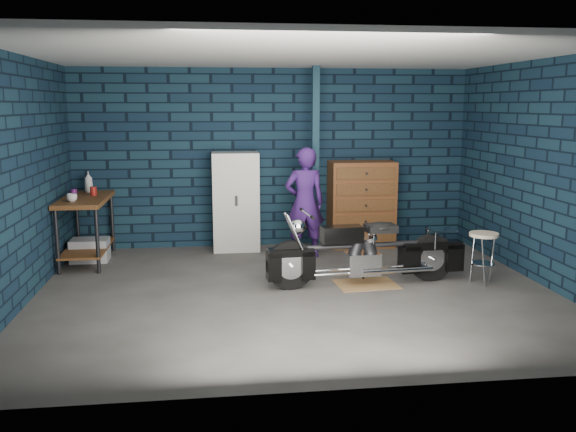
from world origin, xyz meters
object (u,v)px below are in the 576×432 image
object	(u,v)px
locker	(236,202)
tool_chest	(361,204)
workbench	(87,230)
person	(305,203)
motorcycle	(367,247)
shop_stool	(483,258)
storage_bin	(90,250)

from	to	relation	value
locker	tool_chest	size ratio (longest dim) A/B	1.12
workbench	person	bearing A→B (deg)	-1.55
motorcycle	person	xyz separation A→B (m)	(-0.53, 1.47, 0.32)
person	shop_stool	world-z (taller)	person
locker	motorcycle	bearing A→B (deg)	-53.75
locker	shop_stool	xyz separation A→B (m)	(2.90, -2.18, -0.42)
motorcycle	storage_bin	world-z (taller)	motorcycle
motorcycle	storage_bin	bearing A→B (deg)	151.43
locker	shop_stool	size ratio (longest dim) A/B	2.31
tool_chest	shop_stool	world-z (taller)	tool_chest
storage_bin	locker	xyz separation A→B (m)	(2.06, 0.44, 0.58)
locker	shop_stool	world-z (taller)	locker
shop_stool	storage_bin	bearing A→B (deg)	160.70
workbench	storage_bin	size ratio (longest dim) A/B	2.76
shop_stool	tool_chest	bearing A→B (deg)	114.08
storage_bin	person	bearing A→B (deg)	-2.32
tool_chest	storage_bin	bearing A→B (deg)	-173.70
workbench	locker	bearing A→B (deg)	13.00
locker	shop_stool	bearing A→B (deg)	-36.91
motorcycle	locker	world-z (taller)	locker
person	workbench	bearing A→B (deg)	-5.41
motorcycle	shop_stool	xyz separation A→B (m)	(1.41, -0.14, -0.14)
workbench	tool_chest	distance (m)	4.04
locker	storage_bin	bearing A→B (deg)	-167.94
person	locker	size ratio (longest dim) A/B	1.07
shop_stool	workbench	bearing A→B (deg)	161.18
person	motorcycle	bearing A→B (deg)	106.08
person	locker	distance (m)	1.11
motorcycle	locker	xyz separation A→B (m)	(-1.49, 2.03, 0.27)
workbench	storage_bin	distance (m)	0.30
shop_stool	person	bearing A→B (deg)	140.26
workbench	locker	xyz separation A→B (m)	(2.08, 0.48, 0.28)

